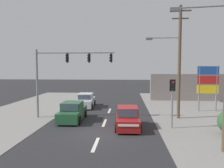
% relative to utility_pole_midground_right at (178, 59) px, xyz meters
% --- Properties ---
extents(ground_plane, '(140.00, 140.00, 0.00)m').
position_rel_utility_pole_midground_right_xyz_m(ground_plane, '(-6.13, -4.99, -5.20)').
color(ground_plane, '#28282B').
extents(lane_dash_near, '(0.20, 2.40, 0.01)m').
position_rel_utility_pole_midground_right_xyz_m(lane_dash_near, '(-6.13, -6.99, -5.19)').
color(lane_dash_near, silver).
rests_on(lane_dash_near, ground).
extents(lane_dash_mid, '(0.20, 2.40, 0.01)m').
position_rel_utility_pole_midground_right_xyz_m(lane_dash_mid, '(-6.13, -1.99, -5.19)').
color(lane_dash_mid, silver).
rests_on(lane_dash_mid, ground).
extents(lane_dash_far, '(0.20, 2.40, 0.01)m').
position_rel_utility_pole_midground_right_xyz_m(lane_dash_far, '(-6.13, 3.01, -5.19)').
color(lane_dash_far, silver).
rests_on(lane_dash_far, ground).
extents(kerb_left_verge, '(8.00, 40.00, 0.02)m').
position_rel_utility_pole_midground_right_xyz_m(kerb_left_verge, '(-14.63, -0.99, -5.18)').
color(kerb_left_verge, gray).
rests_on(kerb_left_verge, ground).
extents(utility_pole_midground_right, '(3.78, 0.28, 9.67)m').
position_rel_utility_pole_midground_right_xyz_m(utility_pole_midground_right, '(0.00, 0.00, 0.00)').
color(utility_pole_midground_right, brown).
rests_on(utility_pole_midground_right, ground).
extents(traffic_signal_mast, '(6.89, 0.52, 6.00)m').
position_rel_utility_pole_midground_right_xyz_m(traffic_signal_mast, '(-9.85, -0.44, -0.84)').
color(traffic_signal_mast, slate).
rests_on(traffic_signal_mast, ground).
extents(pedestal_signal_right_kerb, '(0.44, 0.31, 3.56)m').
position_rel_utility_pole_midground_right_xyz_m(pedestal_signal_right_kerb, '(-1.08, -3.27, -2.78)').
color(pedestal_signal_right_kerb, slate).
rests_on(pedestal_signal_right_kerb, ground).
extents(shopping_plaza_sign, '(2.10, 0.16, 4.60)m').
position_rel_utility_pole_midground_right_xyz_m(shopping_plaza_sign, '(3.81, 3.44, -2.21)').
color(shopping_plaza_sign, slate).
rests_on(shopping_plaza_sign, ground).
extents(shopfront_wall_far, '(12.00, 1.00, 3.60)m').
position_rel_utility_pole_midground_right_xyz_m(shopfront_wall_far, '(4.87, 11.01, -3.40)').
color(shopfront_wall_far, gray).
rests_on(shopfront_wall_far, ground).
extents(hatchback_oncoming_near, '(1.86, 3.68, 1.53)m').
position_rel_utility_pole_midground_right_xyz_m(hatchback_oncoming_near, '(-4.29, -3.34, -4.49)').
color(hatchback_oncoming_near, maroon).
rests_on(hatchback_oncoming_near, ground).
extents(sedan_oncoming_mid, '(1.94, 4.26, 1.56)m').
position_rel_utility_pole_midground_right_xyz_m(sedan_oncoming_mid, '(-8.89, -1.36, -4.49)').
color(sedan_oncoming_mid, '#235633').
rests_on(sedan_oncoming_mid, ground).
extents(sedan_kerbside_parked, '(2.02, 4.30, 1.56)m').
position_rel_utility_pole_midground_right_xyz_m(sedan_kerbside_parked, '(-8.97, 4.96, -4.49)').
color(sedan_kerbside_parked, silver).
rests_on(sedan_kerbside_parked, ground).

